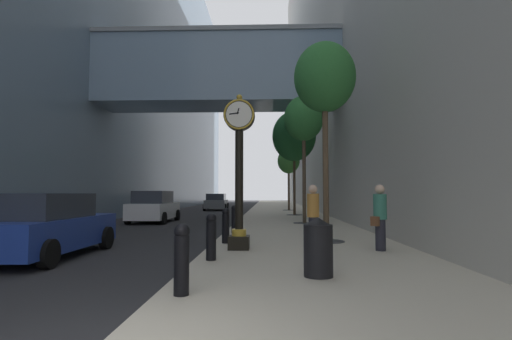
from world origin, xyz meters
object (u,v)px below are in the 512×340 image
object	(u,v)px
street_tree_mid_near	(304,120)
street_clock	(239,164)
bollard_third	(226,225)
street_tree_mid_far	(294,136)
bollard_second	(211,235)
trash_bin	(318,246)
car_blue_far	(45,226)
street_tree_near	(325,79)
street_tree_far	(289,161)
bollard_fifth	(240,214)
car_white_mid	(154,207)
bollard_fourth	(234,218)
car_grey_near	(216,202)
pedestrian_walking	(380,216)
bollard_nearest	(182,257)
pedestrian_by_clock	(313,213)

from	to	relation	value
street_tree_mid_near	street_clock	bearing A→B (deg)	-106.03
bollard_third	street_tree_mid_far	xyz separation A→B (m)	(3.04, 14.88, 4.82)
bollard_second	street_tree_mid_near	world-z (taller)	street_tree_mid_near
trash_bin	car_blue_far	size ratio (longest dim) A/B	0.24
bollard_third	street_clock	bearing A→B (deg)	-68.26
street_tree_near	street_tree_far	distance (m)	21.64
bollard_second	bollard_fifth	world-z (taller)	same
street_tree_far	bollard_fifth	bearing A→B (deg)	-100.62
street_clock	car_white_mid	bearing A→B (deg)	116.74
street_tree_mid_near	bollard_fourth	bearing A→B (deg)	-122.72
car_grey_near	trash_bin	bearing A→B (deg)	-78.88
street_clock	street_tree_mid_near	xyz separation A→B (m)	(2.56, 8.89, 2.88)
pedestrian_walking	bollard_fourth	bearing A→B (deg)	133.87
bollard_third	street_tree_mid_far	distance (m)	15.93
street_tree_near	car_white_mid	world-z (taller)	street_tree_near
bollard_fifth	street_tree_mid_near	bearing A→B (deg)	30.75
bollard_fourth	street_tree_near	distance (m)	5.97
street_tree_mid_far	car_blue_far	bearing A→B (deg)	-113.93
street_tree_near	car_grey_near	xyz separation A→B (m)	(-6.71, 24.65, -4.42)
bollard_nearest	street_tree_mid_near	size ratio (longest dim) A/B	0.16
bollard_fifth	pedestrian_by_clock	bearing A→B (deg)	-68.71
street_tree_near	car_grey_near	world-z (taller)	street_tree_near
trash_bin	car_grey_near	xyz separation A→B (m)	(-5.83, 29.65, 0.09)
pedestrian_walking	car_white_mid	distance (m)	14.59
bollard_fifth	pedestrian_walking	bearing A→B (deg)	-60.18
street_tree_near	street_tree_mid_far	world-z (taller)	street_tree_mid_far
trash_bin	pedestrian_by_clock	xyz separation A→B (m)	(0.36, 3.92, 0.38)
bollard_second	car_white_mid	size ratio (longest dim) A/B	0.24
bollard_third	pedestrian_by_clock	distance (m)	2.62
street_tree_far	car_white_mid	world-z (taller)	street_tree_far
bollard_third	car_white_mid	world-z (taller)	car_white_mid
street_tree_near	car_grey_near	distance (m)	25.93
street_tree_far	pedestrian_by_clock	size ratio (longest dim) A/B	3.14
street_tree_mid_near	car_grey_near	bearing A→B (deg)	111.05
bollard_second	car_blue_far	xyz separation A→B (m)	(-4.39, 1.06, 0.10)
car_grey_near	bollard_second	bearing A→B (deg)	-82.55
car_grey_near	car_white_mid	size ratio (longest dim) A/B	0.99
street_tree_far	car_blue_far	size ratio (longest dim) A/B	1.22
bollard_fifth	street_tree_far	size ratio (longest dim) A/B	0.19
street_tree_mid_near	car_white_mid	bearing A→B (deg)	164.80
bollard_third	trash_bin	bearing A→B (deg)	-64.56
bollard_second	street_tree_mid_near	distance (m)	11.95
bollard_third	car_grey_near	xyz separation A→B (m)	(-3.67, 25.11, 0.08)
street_tree_mid_near	pedestrian_by_clock	distance (m)	9.32
trash_bin	bollard_third	bearing A→B (deg)	115.44
bollard_fourth	car_white_mid	size ratio (longest dim) A/B	0.24
bollard_nearest	street_tree_far	distance (m)	28.35
bollard_third	street_tree_near	bearing A→B (deg)	8.55
trash_bin	car_grey_near	distance (m)	30.21
street_clock	street_tree_far	world-z (taller)	street_tree_far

